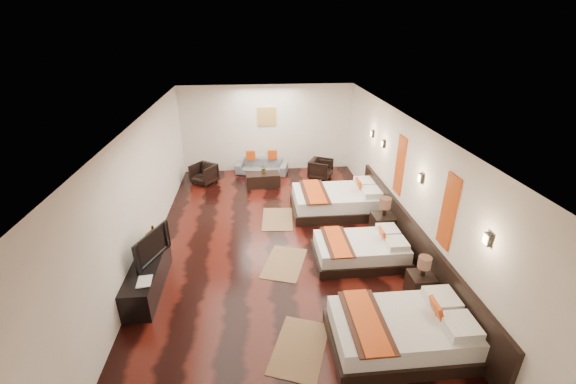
{
  "coord_description": "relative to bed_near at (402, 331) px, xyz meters",
  "views": [
    {
      "loc": [
        -0.44,
        -7.1,
        4.58
      ],
      "look_at": [
        0.28,
        0.43,
        1.1
      ],
      "focal_mm": 23.26,
      "sensor_mm": 36.0,
      "label": 1
    }
  ],
  "objects": [
    {
      "name": "floor",
      "position": [
        -1.7,
        3.02,
        -0.28
      ],
      "size": [
        5.5,
        9.5,
        0.01
      ],
      "primitive_type": "cube",
      "color": "black",
      "rests_on": "ground"
    },
    {
      "name": "ceiling",
      "position": [
        -1.7,
        3.02,
        2.52
      ],
      "size": [
        5.5,
        9.5,
        0.01
      ],
      "primitive_type": "cube",
      "color": "white",
      "rests_on": "floor"
    },
    {
      "name": "back_wall",
      "position": [
        -1.7,
        7.77,
        1.12
      ],
      "size": [
        5.5,
        0.01,
        2.8
      ],
      "primitive_type": "cube",
      "color": "silver",
      "rests_on": "floor"
    },
    {
      "name": "left_wall",
      "position": [
        -4.45,
        3.02,
        1.12
      ],
      "size": [
        0.01,
        9.5,
        2.8
      ],
      "primitive_type": "cube",
      "color": "silver",
      "rests_on": "floor"
    },
    {
      "name": "right_wall",
      "position": [
        1.05,
        3.02,
        1.12
      ],
      "size": [
        0.01,
        9.5,
        2.8
      ],
      "primitive_type": "cube",
      "color": "silver",
      "rests_on": "floor"
    },
    {
      "name": "headboard_panel",
      "position": [
        1.01,
        2.22,
        0.17
      ],
      "size": [
        0.08,
        6.6,
        0.9
      ],
      "primitive_type": "cube",
      "color": "black",
      "rests_on": "floor"
    },
    {
      "name": "bed_near",
      "position": [
        0.0,
        0.0,
        0.0
      ],
      "size": [
        2.14,
        1.35,
        0.82
      ],
      "color": "black",
      "rests_on": "floor"
    },
    {
      "name": "bed_mid",
      "position": [
        -0.0,
        2.28,
        -0.03
      ],
      "size": [
        1.9,
        1.19,
        0.72
      ],
      "color": "black",
      "rests_on": "floor"
    },
    {
      "name": "bed_far",
      "position": [
        0.0,
        4.5,
        0.03
      ],
      "size": [
        2.35,
        1.48,
        0.9
      ],
      "color": "black",
      "rests_on": "floor"
    },
    {
      "name": "nightstand_a",
      "position": [
        0.75,
        1.06,
        0.02
      ],
      "size": [
        0.43,
        0.43,
        0.86
      ],
      "color": "black",
      "rests_on": "floor"
    },
    {
      "name": "nightstand_b",
      "position": [
        0.75,
        3.18,
        0.06
      ],
      "size": [
        0.5,
        0.5,
        0.98
      ],
      "color": "black",
      "rests_on": "floor"
    },
    {
      "name": "jute_mat_near",
      "position": [
        -1.56,
        0.09,
        -0.27
      ],
      "size": [
        1.12,
        1.39,
        0.01
      ],
      "primitive_type": "cube",
      "rotation": [
        0.0,
        0.0,
        -0.35
      ],
      "color": "olive",
      "rests_on": "floor"
    },
    {
      "name": "jute_mat_mid",
      "position": [
        -1.6,
        2.31,
        -0.27
      ],
      "size": [
        1.09,
        1.38,
        0.01
      ],
      "primitive_type": "cube",
      "rotation": [
        0.0,
        0.0,
        -0.32
      ],
      "color": "olive",
      "rests_on": "floor"
    },
    {
      "name": "jute_mat_far",
      "position": [
        -1.62,
        4.22,
        -0.27
      ],
      "size": [
        0.84,
        1.25,
        0.01
      ],
      "primitive_type": "cube",
      "rotation": [
        0.0,
        0.0,
        -0.08
      ],
      "color": "olive",
      "rests_on": "floor"
    },
    {
      "name": "tv_console",
      "position": [
        -4.2,
        1.75,
        -0.01
      ],
      "size": [
        0.5,
        1.8,
        0.55
      ],
      "primitive_type": "cube",
      "color": "black",
      "rests_on": "floor"
    },
    {
      "name": "tv",
      "position": [
        -4.15,
        1.92,
        0.56
      ],
      "size": [
        0.5,
        0.98,
        0.58
      ],
      "primitive_type": "imported",
      "rotation": [
        0.0,
        0.0,
        1.19
      ],
      "color": "black",
      "rests_on": "tv_console"
    },
    {
      "name": "book",
      "position": [
        -4.2,
        1.21,
        0.29
      ],
      "size": [
        0.27,
        0.34,
        0.03
      ],
      "primitive_type": "imported",
      "rotation": [
        0.0,
        0.0,
        0.09
      ],
      "color": "black",
      "rests_on": "tv_console"
    },
    {
      "name": "figurine",
      "position": [
        -4.2,
        2.52,
        0.45
      ],
      "size": [
        0.38,
        0.38,
        0.35
      ],
      "primitive_type": "imported",
      "rotation": [
        0.0,
        0.0,
        -0.14
      ],
      "color": "brown",
      "rests_on": "tv_console"
    },
    {
      "name": "sofa",
      "position": [
        -1.91,
        7.42,
        -0.04
      ],
      "size": [
        1.76,
        1.02,
        0.48
      ],
      "primitive_type": "imported",
      "rotation": [
        0.0,
        0.0,
        -0.24
      ],
      "color": "slate",
      "rests_on": "floor"
    },
    {
      "name": "armchair_left",
      "position": [
        -3.71,
        6.76,
        0.03
      ],
      "size": [
        0.92,
        0.93,
        0.61
      ],
      "primitive_type": "imported",
      "rotation": [
        0.0,
        0.0,
        -0.63
      ],
      "color": "black",
      "rests_on": "floor"
    },
    {
      "name": "armchair_right",
      "position": [
        -0.06,
        6.83,
        0.03
      ],
      "size": [
        0.9,
        0.89,
        0.61
      ],
      "primitive_type": "imported",
      "rotation": [
        0.0,
        0.0,
        1.08
      ],
      "color": "black",
      "rests_on": "floor"
    },
    {
      "name": "coffee_table",
      "position": [
        -1.91,
        6.37,
        -0.08
      ],
      "size": [
        1.03,
        0.57,
        0.4
      ],
      "primitive_type": "cube",
      "rotation": [
        0.0,
        0.0,
        0.07
      ],
      "color": "black",
      "rests_on": "floor"
    },
    {
      "name": "table_plant",
      "position": [
        -1.87,
        6.43,
        0.24
      ],
      "size": [
        0.26,
        0.24,
        0.25
      ],
      "primitive_type": "imported",
      "rotation": [
        0.0,
        0.0,
        -0.2
      ],
      "color": "#26561C",
      "rests_on": "coffee_table"
    },
    {
      "name": "orange_panel_a",
      "position": [
        1.03,
        1.12,
        1.42
      ],
      "size": [
        0.04,
        0.4,
        1.3
      ],
      "primitive_type": "cube",
      "color": "#D86014",
      "rests_on": "right_wall"
    },
    {
      "name": "orange_panel_b",
      "position": [
        1.03,
        3.32,
        1.42
      ],
      "size": [
        0.04,
        0.4,
        1.3
      ],
      "primitive_type": "cube",
      "color": "#D86014",
      "rests_on": "right_wall"
    },
    {
      "name": "sconce_near",
      "position": [
        1.01,
        0.02,
        1.57
      ],
      "size": [
        0.07,
        0.12,
        0.18
      ],
      "color": "black",
      "rests_on": "right_wall"
    },
    {
      "name": "sconce_mid",
      "position": [
        1.01,
        2.22,
        1.57
      ],
      "size": [
        0.07,
        0.12,
        0.18
      ],
      "color": "black",
      "rests_on": "right_wall"
    },
    {
      "name": "sconce_far",
      "position": [
        1.01,
        4.42,
        1.57
      ],
      "size": [
        0.07,
        0.12,
        0.18
      ],
      "color": "black",
      "rests_on": "right_wall"
    },
    {
      "name": "sconce_lounge",
      "position": [
        1.01,
        5.32,
        1.57
      ],
      "size": [
        0.07,
        0.12,
        0.18
      ],
      "color": "black",
      "rests_on": "right_wall"
    },
    {
      "name": "gold_artwork",
      "position": [
        -1.7,
        7.75,
        1.52
      ],
      "size": [
        0.6,
        0.04,
        0.6
      ],
      "primitive_type": "cube",
      "color": "#AD873F",
      "rests_on": "back_wall"
    }
  ]
}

